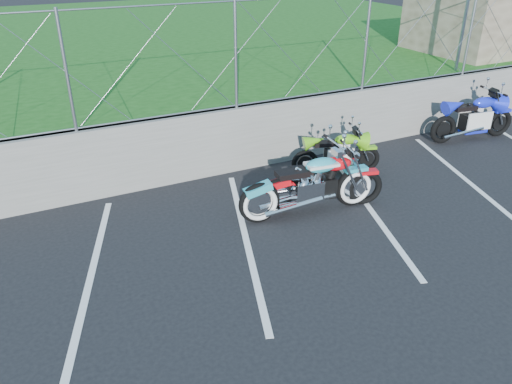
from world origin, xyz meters
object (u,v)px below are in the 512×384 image
sportbike_green (338,155)px  sportbike_blue (474,119)px  cruiser_turquoise (310,187)px  naked_orange (324,184)px

sportbike_green → sportbike_blue: 3.94m
sportbike_green → sportbike_blue: sportbike_blue is taller
cruiser_turquoise → sportbike_green: bearing=46.7°
naked_orange → sportbike_blue: 5.14m
cruiser_turquoise → sportbike_green: (1.36, 1.15, -0.09)m
cruiser_turquoise → naked_orange: 0.32m
sportbike_green → cruiser_turquoise: bearing=-122.3°
naked_orange → sportbike_blue: (4.98, 1.29, 0.03)m
cruiser_turquoise → sportbike_blue: bearing=20.8°
cruiser_turquoise → sportbike_blue: 5.46m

